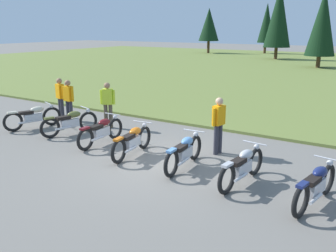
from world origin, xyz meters
TOP-DOWN VIEW (x-y plane):
  - ground_plane at (0.00, 0.00)m, footprint 140.00×140.00m
  - grass_moorland at (0.00, 25.82)m, footprint 80.00×44.00m
  - motorcycle_cream at (-5.75, 0.54)m, footprint 0.91×2.01m
  - motorcycle_olive at (-4.04, 0.70)m, footprint 0.87×2.02m
  - motorcycle_maroon at (-2.37, 0.43)m, footprint 0.62×2.10m
  - motorcycle_orange at (-0.91, 0.13)m, footprint 0.62×2.10m
  - motorcycle_sky_blue at (0.82, 0.09)m, footprint 0.62×2.10m
  - motorcycle_silver at (2.48, -0.08)m, footprint 0.62×2.10m
  - motorcycle_navy at (4.15, -0.29)m, footprint 0.67×2.08m
  - rider_near_row_end at (-5.17, 1.75)m, footprint 0.55×0.25m
  - rider_checking_bike at (1.11, 1.56)m, footprint 0.29×0.54m
  - rider_in_hivis_vest at (-3.49, 2.06)m, footprint 0.50×0.36m
  - rider_with_back_turned at (-5.84, 1.95)m, footprint 0.53×0.32m

SIDE VIEW (x-z plane):
  - ground_plane at x=0.00m, z-range 0.00..0.00m
  - grass_moorland at x=0.00m, z-range 0.00..0.10m
  - motorcycle_cream at x=-5.75m, z-range 0.00..0.88m
  - motorcycle_olive at x=-4.04m, z-range 0.00..0.88m
  - motorcycle_maroon at x=-2.37m, z-range 0.00..0.88m
  - motorcycle_orange at x=-0.91m, z-range 0.00..0.88m
  - motorcycle_sky_blue at x=0.82m, z-range 0.00..0.88m
  - motorcycle_silver at x=2.48m, z-range 0.00..0.88m
  - motorcycle_navy at x=4.15m, z-range 0.00..0.88m
  - rider_near_row_end at x=-5.17m, z-range 0.11..1.78m
  - rider_checking_bike at x=1.11m, z-range 0.11..1.78m
  - rider_in_hivis_vest at x=-3.49m, z-range 0.11..1.78m
  - rider_with_back_turned at x=-5.84m, z-range 0.11..1.78m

